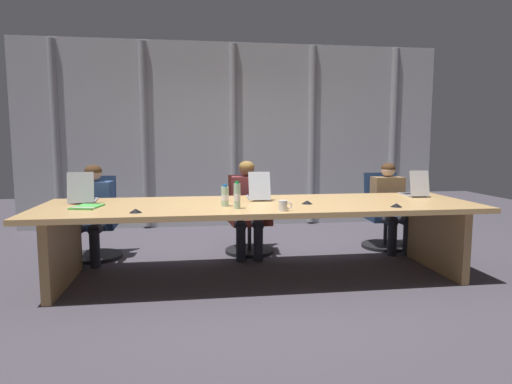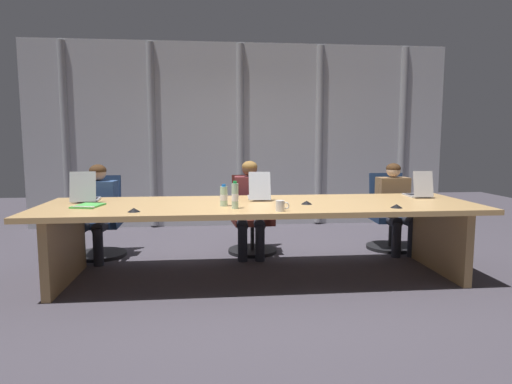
{
  "view_description": "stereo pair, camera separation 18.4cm",
  "coord_description": "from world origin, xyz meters",
  "px_view_note": "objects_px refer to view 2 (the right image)",
  "views": [
    {
      "loc": [
        -0.66,
        -4.29,
        1.39
      ],
      "look_at": [
        -0.03,
        0.12,
        0.86
      ],
      "focal_mm": 30.77,
      "sensor_mm": 36.0,
      "label": 1
    },
    {
      "loc": [
        -0.48,
        -4.31,
        1.39
      ],
      "look_at": [
        -0.03,
        0.12,
        0.86
      ],
      "focal_mm": 30.77,
      "sensor_mm": 36.0,
      "label": 2
    }
  ],
  "objects_px": {
    "office_chair_center": "(389,221)",
    "spiral_notepad": "(88,206)",
    "water_bottle_primary": "(224,196)",
    "laptop_left_end": "(86,195)",
    "water_bottle_secondary": "(235,196)",
    "person_left_end": "(97,206)",
    "person_left_mid": "(250,203)",
    "person_center": "(395,202)",
    "laptop_left_mid": "(259,194)",
    "conference_mic_right_side": "(307,202)",
    "office_chair_left_end": "(101,227)",
    "conference_mic_middle": "(134,210)",
    "laptop_center": "(418,192)",
    "office_chair_left_mid": "(252,224)",
    "coffee_mug_near": "(281,206)",
    "conference_mic_left_side": "(397,206)"
  },
  "relations": [
    {
      "from": "conference_mic_left_side",
      "to": "conference_mic_middle",
      "type": "relative_size",
      "value": 1.0
    },
    {
      "from": "laptop_center",
      "to": "office_chair_left_mid",
      "type": "bearing_deg",
      "value": 70.64
    },
    {
      "from": "conference_mic_middle",
      "to": "spiral_notepad",
      "type": "bearing_deg",
      "value": 143.79
    },
    {
      "from": "office_chair_center",
      "to": "conference_mic_middle",
      "type": "distance_m",
      "value": 3.33
    },
    {
      "from": "person_left_end",
      "to": "person_left_mid",
      "type": "distance_m",
      "value": 1.79
    },
    {
      "from": "office_chair_center",
      "to": "conference_mic_middle",
      "type": "height_order",
      "value": "office_chair_center"
    },
    {
      "from": "person_left_mid",
      "to": "conference_mic_middle",
      "type": "height_order",
      "value": "person_left_mid"
    },
    {
      "from": "person_left_end",
      "to": "person_left_mid",
      "type": "xyz_separation_m",
      "value": [
        1.79,
        -0.0,
        0.01
      ]
    },
    {
      "from": "spiral_notepad",
      "to": "conference_mic_right_side",
      "type": "bearing_deg",
      "value": 11.43
    },
    {
      "from": "laptop_left_end",
      "to": "coffee_mug_near",
      "type": "xyz_separation_m",
      "value": [
        1.9,
        -0.83,
        -0.01
      ]
    },
    {
      "from": "office_chair_center",
      "to": "conference_mic_right_side",
      "type": "xyz_separation_m",
      "value": [
        -1.35,
        -1.16,
        0.43
      ]
    },
    {
      "from": "laptop_left_mid",
      "to": "person_center",
      "type": "bearing_deg",
      "value": -69.51
    },
    {
      "from": "coffee_mug_near",
      "to": "office_chair_left_mid",
      "type": "bearing_deg",
      "value": 94.29
    },
    {
      "from": "laptop_left_mid",
      "to": "water_bottle_secondary",
      "type": "distance_m",
      "value": 0.69
    },
    {
      "from": "office_chair_left_mid",
      "to": "conference_mic_middle",
      "type": "height_order",
      "value": "office_chair_left_mid"
    },
    {
      "from": "person_center",
      "to": "conference_mic_right_side",
      "type": "bearing_deg",
      "value": -54.14
    },
    {
      "from": "office_chair_center",
      "to": "water_bottle_secondary",
      "type": "distance_m",
      "value": 2.53
    },
    {
      "from": "office_chair_center",
      "to": "water_bottle_secondary",
      "type": "height_order",
      "value": "water_bottle_secondary"
    },
    {
      "from": "conference_mic_middle",
      "to": "spiral_notepad",
      "type": "xyz_separation_m",
      "value": [
        -0.49,
        0.36,
        -0.01
      ]
    },
    {
      "from": "office_chair_left_end",
      "to": "conference_mic_middle",
      "type": "height_order",
      "value": "office_chair_left_end"
    },
    {
      "from": "laptop_left_mid",
      "to": "conference_mic_left_side",
      "type": "distance_m",
      "value": 1.42
    },
    {
      "from": "laptop_left_end",
      "to": "water_bottle_secondary",
      "type": "height_order",
      "value": "laptop_left_end"
    },
    {
      "from": "conference_mic_left_side",
      "to": "spiral_notepad",
      "type": "bearing_deg",
      "value": 172.74
    },
    {
      "from": "conference_mic_middle",
      "to": "spiral_notepad",
      "type": "relative_size",
      "value": 0.32
    },
    {
      "from": "person_left_mid",
      "to": "person_center",
      "type": "distance_m",
      "value": 1.82
    },
    {
      "from": "laptop_center",
      "to": "person_left_mid",
      "type": "distance_m",
      "value": 1.92
    },
    {
      "from": "office_chair_center",
      "to": "water_bottle_primary",
      "type": "distance_m",
      "value": 2.52
    },
    {
      "from": "laptop_left_end",
      "to": "office_chair_left_end",
      "type": "bearing_deg",
      "value": -2.79
    },
    {
      "from": "office_chair_center",
      "to": "person_center",
      "type": "relative_size",
      "value": 0.87
    },
    {
      "from": "conference_mic_middle",
      "to": "conference_mic_left_side",
      "type": "bearing_deg",
      "value": -0.27
    },
    {
      "from": "office_chair_center",
      "to": "office_chair_left_end",
      "type": "bearing_deg",
      "value": -87.22
    },
    {
      "from": "person_center",
      "to": "person_left_end",
      "type": "bearing_deg",
      "value": -90.8
    },
    {
      "from": "office_chair_center",
      "to": "conference_mic_middle",
      "type": "relative_size",
      "value": 8.71
    },
    {
      "from": "office_chair_center",
      "to": "spiral_notepad",
      "type": "xyz_separation_m",
      "value": [
        -3.45,
        -1.11,
        0.42
      ]
    },
    {
      "from": "office_chair_center",
      "to": "conference_mic_left_side",
      "type": "xyz_separation_m",
      "value": [
        -0.56,
        -1.47,
        0.43
      ]
    },
    {
      "from": "conference_mic_left_side",
      "to": "laptop_left_mid",
      "type": "bearing_deg",
      "value": 148.82
    },
    {
      "from": "laptop_center",
      "to": "conference_mic_right_side",
      "type": "xyz_separation_m",
      "value": [
        -1.35,
        -0.42,
        -0.04
      ]
    },
    {
      "from": "office_chair_left_end",
      "to": "water_bottle_secondary",
      "type": "relative_size",
      "value": 3.75
    },
    {
      "from": "office_chair_left_end",
      "to": "person_left_end",
      "type": "distance_m",
      "value": 0.32
    },
    {
      "from": "person_left_end",
      "to": "conference_mic_middle",
      "type": "distance_m",
      "value": 1.46
    },
    {
      "from": "office_chair_center",
      "to": "laptop_center",
      "type": "bearing_deg",
      "value": 3.13
    },
    {
      "from": "laptop_left_end",
      "to": "water_bottle_secondary",
      "type": "bearing_deg",
      "value": -118.88
    },
    {
      "from": "conference_mic_right_side",
      "to": "laptop_left_mid",
      "type": "bearing_deg",
      "value": 135.4
    },
    {
      "from": "water_bottle_primary",
      "to": "office_chair_center",
      "type": "bearing_deg",
      "value": 29.06
    },
    {
      "from": "office_chair_left_mid",
      "to": "person_center",
      "type": "distance_m",
      "value": 1.81
    },
    {
      "from": "office_chair_left_mid",
      "to": "person_left_end",
      "type": "height_order",
      "value": "person_left_end"
    },
    {
      "from": "person_left_mid",
      "to": "coffee_mug_near",
      "type": "relative_size",
      "value": 9.06
    },
    {
      "from": "laptop_left_end",
      "to": "person_left_end",
      "type": "bearing_deg",
      "value": -2.11
    },
    {
      "from": "coffee_mug_near",
      "to": "laptop_left_end",
      "type": "bearing_deg",
      "value": 156.48
    },
    {
      "from": "person_left_end",
      "to": "water_bottle_secondary",
      "type": "bearing_deg",
      "value": 57.27
    }
  ]
}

